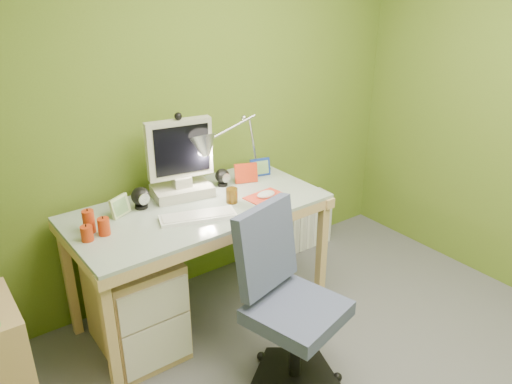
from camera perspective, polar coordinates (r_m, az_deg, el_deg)
wall_back at (r=3.18m, az=-6.48°, el=9.35°), size 3.20×0.01×2.40m
slope_ceiling at (r=1.20m, az=-10.90°, el=16.85°), size 1.10×3.20×1.10m
desk at (r=3.03m, az=-6.33°, el=-8.16°), size 1.46×0.76×0.77m
monitor at (r=2.89m, az=-8.72°, el=4.63°), size 0.44×0.30×0.55m
speaker_left at (r=2.85m, az=-13.05°, el=-0.64°), size 0.12×0.12×0.12m
speaker_right at (r=3.08m, az=-3.86°, el=1.67°), size 0.10×0.10×0.11m
keyboard at (r=2.70m, az=-6.67°, el=-2.81°), size 0.43×0.25×0.02m
mousepad at (r=2.93m, az=1.14°, el=-0.57°), size 0.25×0.19×0.01m
mouse at (r=2.92m, az=1.15°, el=-0.27°), size 0.12×0.09×0.04m
amber_tumbler at (r=2.85m, az=-2.78°, el=-0.41°), size 0.07×0.07×0.09m
candle_cluster at (r=2.62m, az=-18.28°, el=-3.54°), size 0.18×0.16×0.12m
photo_frame_red at (r=3.12m, az=-1.15°, el=2.18°), size 0.14×0.07×0.12m
photo_frame_blue at (r=3.23m, az=0.48°, el=2.86°), size 0.13×0.05×0.11m
photo_frame_green at (r=2.79m, az=-15.30°, el=-1.57°), size 0.12×0.07×0.11m
desk_lamp at (r=3.10m, az=-1.37°, el=6.84°), size 0.60×0.32×0.61m
task_chair at (r=2.56m, az=4.72°, el=-13.38°), size 0.60×0.60×0.89m
radiator at (r=3.92m, az=5.57°, el=-3.29°), size 0.42×0.18×0.42m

